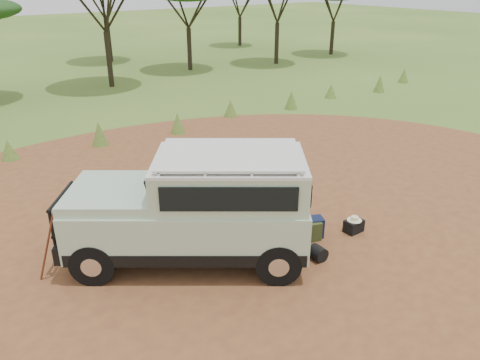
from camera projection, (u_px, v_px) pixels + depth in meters
ground at (241, 252)px, 10.62m from camera, size 140.00×140.00×0.00m
dirt_clearing at (241, 251)px, 10.62m from camera, size 23.00×23.00×0.01m
grass_fringe at (104, 135)px, 16.95m from camera, size 36.60×1.60×0.90m
safari_vehicle at (197, 210)px, 9.89m from camera, size 5.28×4.59×2.49m
walking_staff at (47, 245)px, 9.34m from camera, size 0.51×0.31×1.64m
backpack_black at (266, 239)px, 10.62m from camera, size 0.43×0.34×0.53m
backpack_navy at (292, 247)px, 10.24m from camera, size 0.54×0.45×0.61m
backpack_olive at (313, 231)px, 10.99m from camera, size 0.40×0.33×0.47m
duffel_navy at (313, 227)px, 11.14m from camera, size 0.54×0.49×0.50m
hard_case at (354, 226)px, 11.38m from camera, size 0.45×0.32×0.31m
stuff_sack at (318, 253)px, 10.27m from camera, size 0.34×0.34×0.33m
safari_hat at (354, 219)px, 11.30m from camera, size 0.36×0.36×0.10m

